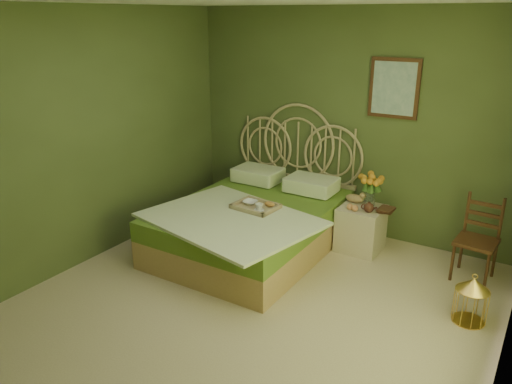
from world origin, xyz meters
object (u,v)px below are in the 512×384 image
Objects in this scene: bed at (255,221)px; nightstand at (362,220)px; birdcage at (471,301)px; chair at (479,233)px.

nightstand is at bearing 29.48° from bed.
birdcage is (1.30, -0.86, -0.14)m from nightstand.
chair is at bearing 15.18° from bed.
birdcage is at bearing -6.62° from bed.
bed reaches higher than chair.
nightstand is at bearing 146.53° from birdcage.
chair is at bearing 97.51° from birdcage.
bed reaches higher than birdcage.
bed is 2.36m from birdcage.
nightstand is at bearing -174.90° from chair.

